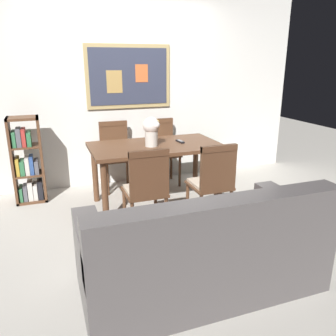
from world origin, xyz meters
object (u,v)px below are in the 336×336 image
Objects in this scene: dining_chair_near_left at (146,185)px; dining_chair_near_right at (213,179)px; dining_chair_far_right at (162,146)px; leather_couch at (203,253)px; flower_vase at (152,130)px; potted_ivy at (218,160)px; dining_table at (156,153)px; bookshelf at (27,164)px; tv_remote at (180,141)px; dining_chair_far_left at (116,150)px.

dining_chair_near_left and dining_chair_near_right have the same top height.
dining_chair_far_right reaches higher than leather_couch.
leather_couch is at bearing -93.93° from flower_vase.
flower_vase is at bearing 68.33° from dining_chair_near_left.
potted_ivy is at bearing -2.73° from dining_chair_far_right.
dining_table is 1.43× the size of bookshelf.
dining_chair_far_right is 5.71× the size of tv_remote.
bookshelf is at bearing -174.81° from dining_chair_far_left.
dining_chair_far_left is 0.99m from tv_remote.
tv_remote is at bearing -143.25° from potted_ivy.
potted_ivy is (1.21, 0.69, -0.40)m from dining_table.
dining_chair_far_left reaches higher than potted_ivy.
potted_ivy is at bearing 30.05° from flower_vase.
bookshelf reaches higher than dining_chair_far_left.
dining_chair_far_left is (-0.00, 1.46, 0.00)m from dining_chair_near_left.
dining_table is 4.53× the size of flower_vase.
dining_chair_far_left is at bearing 131.78° from tv_remote.
dining_chair_far_right is 1.78× the size of potted_ivy.
flower_vase is (-0.40, -0.78, 0.40)m from dining_chair_far_right.
dining_chair_far_left is (-0.33, 0.74, -0.11)m from dining_table.
bookshelf is 1.89m from tv_remote.
dining_chair_far_left is at bearing 90.07° from dining_chair_near_left.
dining_chair_far_right is at bearing 91.14° from dining_chair_near_right.
flower_vase reaches higher than dining_chair_near_left.
dining_table is at bearing -114.38° from dining_chair_far_right.
leather_couch is (-0.54, -0.91, -0.23)m from dining_chair_near_right.
flower_vase is at bearing 86.07° from leather_couch.
flower_vase is (1.38, -0.69, 0.46)m from bookshelf.
tv_remote is (0.65, -0.72, 0.22)m from dining_chair_far_left.
flower_vase is at bearing -169.94° from tv_remote.
flower_vase is (-0.43, 0.72, 0.40)m from dining_chair_near_right.
potted_ivy is at bearing 59.58° from leather_couch.
dining_chair_near_right is at bearing -120.28° from potted_ivy.
leather_couch reaches higher than potted_ivy.
leather_couch is 3.51× the size of potted_ivy.
dining_table is 1.66× the size of dining_chair_far_right.
dining_chair_far_right reaches higher than potted_ivy.
dining_chair_far_left and dining_chair_near_right have the same top height.
dining_chair_near_right is 0.93m from flower_vase.
bookshelf is at bearing 118.71° from leather_couch.
tv_remote is (0.38, 0.07, -0.18)m from flower_vase.
flower_vase reaches higher than bookshelf.
bookshelf is at bearing -178.91° from potted_ivy.
dining_table is 0.80m from dining_chair_near_left.
dining_chair_near_right is 1.78× the size of potted_ivy.
dining_chair_near_left is 0.51× the size of leather_couch.
dining_chair_far_left is 0.51× the size of leather_couch.
dining_table is 0.82m from dining_chair_far_left.
bookshelf is at bearing 156.18° from dining_table.
dining_chair_far_left reaches higher than dining_table.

